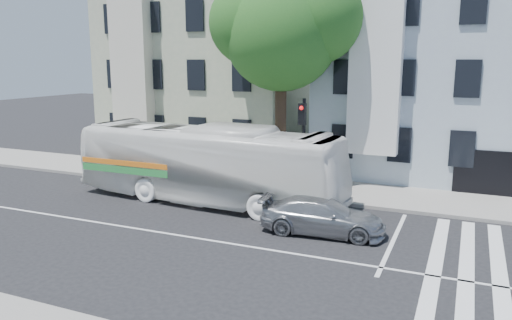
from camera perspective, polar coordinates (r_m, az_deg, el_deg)
The scene contains 9 objects.
ground at distance 18.08m, azimuth -6.91°, elevation -8.86°, with size 120.00×120.00×0.00m, color black.
sidewalk_far at distance 24.97m, azimuth 2.35°, elevation -2.90°, with size 80.00×4.00×0.15m, color gray.
building_left at distance 33.49m, azimuth -4.57°, elevation 10.09°, with size 12.00×10.00×11.00m, color #A0A98E.
building_right at distance 29.66m, azimuth 20.45°, elevation 9.26°, with size 12.00×10.00×11.00m, color #A4B1C3.
street_tree at distance 24.92m, azimuth 3.26°, elevation 15.04°, with size 7.30×5.90×11.10m.
bus at distance 22.09m, azimuth -5.63°, elevation -0.42°, with size 12.44×2.91×3.47m, color white.
sedan at distance 18.40m, azimuth 7.60°, elevation -6.35°, with size 4.53×1.84×1.31m, color #A2A4A9.
hedge at distance 25.85m, azimuth -10.35°, elevation -1.62°, with size 8.50×0.84×0.70m, color #33621F, non-canonical shape.
traffic_signal at distance 21.84m, azimuth 5.38°, elevation 2.75°, with size 0.48×0.54×4.60m.
Camera 1 is at (8.65, -14.60, 6.22)m, focal length 35.00 mm.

